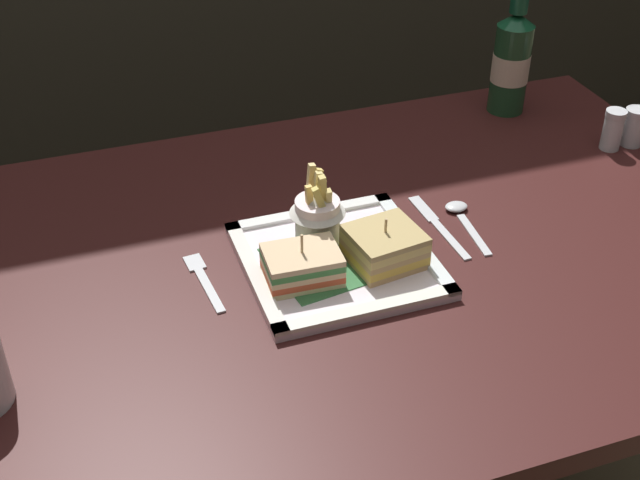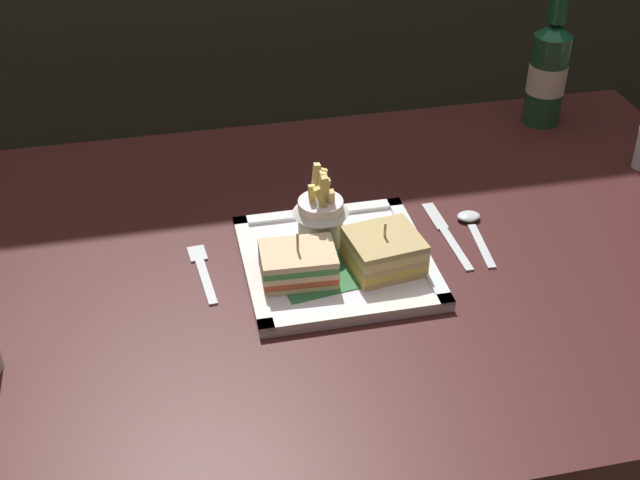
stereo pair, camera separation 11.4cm
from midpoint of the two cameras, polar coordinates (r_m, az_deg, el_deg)
The scene contains 11 objects.
dining_table at distance 1.26m, azimuth -3.67°, elevation -6.93°, with size 1.39×0.84×0.77m.
square_plate at distance 1.16m, azimuth -1.67°, elevation -1.52°, with size 0.25×0.25×0.02m.
sandwich_half_left at distance 1.11m, azimuth -4.16°, elevation -1.85°, with size 0.10×0.08×0.07m.
sandwich_half_right at distance 1.14m, azimuth 1.55°, elevation -0.56°, with size 0.10×0.10×0.07m.
fries_cup at distance 1.16m, azimuth -3.00°, elevation 1.75°, with size 0.08×0.08×0.12m.
beer_bottle at distance 1.55m, azimuth 10.79°, elevation 11.98°, with size 0.07×0.07×0.27m.
fork at distance 1.15m, azimuth -10.74°, elevation -2.70°, with size 0.03×0.14×0.00m.
knife at distance 1.25m, azimuth 5.32°, elevation 1.01°, with size 0.02×0.17×0.00m.
spoon at distance 1.27m, azimuth 7.01°, elevation 1.66°, with size 0.04×0.14×0.01m.
salt_shaker at distance 1.49m, azimuth 17.14°, elevation 6.95°, with size 0.04×0.04×0.07m.
pepper_shaker at distance 1.51m, azimuth 18.47°, elevation 7.08°, with size 0.04×0.04×0.07m.
Camera 1 is at (-0.29, -0.89, 1.47)m, focal length 47.23 mm.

